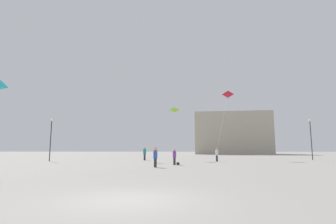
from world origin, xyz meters
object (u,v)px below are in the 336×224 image
at_px(kite_cyan_delta, 4,89).
at_px(handbag_beside_flyer, 178,164).
at_px(person_in_red, 155,154).
at_px(kite_lime_delta, 174,111).
at_px(person_in_purple, 174,156).
at_px(person_in_blue, 155,157).
at_px(lamppost_west, 311,133).
at_px(person_in_white, 217,154).
at_px(building_left_hall, 231,134).
at_px(lamppost_east, 51,133).
at_px(kite_crimson_delta, 228,95).
at_px(person_in_teal, 145,153).

bearing_deg(kite_cyan_delta, handbag_beside_flyer, 42.39).
xyz_separation_m(person_in_red, kite_lime_delta, (1.80, 8.62, 6.21)).
bearing_deg(handbag_beside_flyer, person_in_red, 130.15).
xyz_separation_m(person_in_purple, person_in_red, (-2.27, 3.21, 0.14)).
bearing_deg(person_in_blue, lamppost_west, 55.04).
bearing_deg(person_in_white, building_left_hall, 134.57).
relative_size(person_in_blue, kite_cyan_delta, 0.16).
relative_size(person_in_red, handbag_beside_flyer, 5.77).
bearing_deg(lamppost_west, lamppost_east, -171.33).
height_order(person_in_purple, kite_crimson_delta, kite_crimson_delta).
distance_m(person_in_red, building_left_hall, 59.45).
bearing_deg(kite_lime_delta, lamppost_west, 1.63).
relative_size(person_in_white, handbag_beside_flyer, 5.29).
relative_size(lamppost_east, handbag_beside_flyer, 17.49).
bearing_deg(kite_lime_delta, person_in_blue, -93.86).
bearing_deg(person_in_purple, person_in_red, 36.65).
relative_size(person_in_purple, handbag_beside_flyer, 4.98).
relative_size(building_left_hall, lamppost_east, 4.31).
relative_size(person_in_purple, building_left_hall, 0.07).
xyz_separation_m(person_in_teal, lamppost_east, (-11.93, -3.63, 2.67)).
distance_m(lamppost_east, lamppost_west, 36.18).
bearing_deg(kite_crimson_delta, person_in_red, -131.57).
xyz_separation_m(person_in_red, kite_crimson_delta, (10.25, 11.56, 9.01)).
xyz_separation_m(person_in_red, handbag_beside_flyer, (2.62, -3.11, -0.89)).
relative_size(person_in_purple, lamppost_west, 0.27).
xyz_separation_m(person_in_teal, handbag_beside_flyer, (4.95, -10.47, -0.90)).
bearing_deg(handbag_beside_flyer, kite_crimson_delta, 62.53).
distance_m(person_in_purple, person_in_white, 9.01).
height_order(person_in_white, handbag_beside_flyer, person_in_white).
bearing_deg(lamppost_west, building_left_hall, 93.58).
height_order(person_in_teal, kite_lime_delta, kite_lime_delta).
bearing_deg(person_in_purple, kite_crimson_delta, -27.03).
bearing_deg(person_in_red, kite_cyan_delta, 45.29).
distance_m(person_in_purple, kite_cyan_delta, 15.78).
distance_m(person_in_purple, building_left_hall, 61.87).
distance_m(person_in_red, lamppost_east, 14.97).
xyz_separation_m(person_in_red, person_in_blue, (0.75, -6.96, -0.12)).
relative_size(kite_cyan_delta, kite_crimson_delta, 1.11).
height_order(person_in_red, person_in_blue, person_in_red).
bearing_deg(kite_crimson_delta, lamppost_east, -162.28).
bearing_deg(lamppost_east, person_in_purple, -22.78).
xyz_separation_m(person_in_white, building_left_hall, (11.17, 52.01, 5.54)).
distance_m(person_in_white, kite_lime_delta, 9.51).
bearing_deg(handbag_beside_flyer, person_in_purple, -164.05).
distance_m(person_in_teal, lamppost_east, 12.75).
distance_m(person_in_teal, building_left_hall, 53.41).
height_order(person_in_red, kite_crimson_delta, kite_crimson_delta).
bearing_deg(building_left_hall, person_in_purple, -105.33).
relative_size(kite_crimson_delta, lamppost_west, 1.58).
bearing_deg(person_in_teal, lamppost_east, 171.28).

